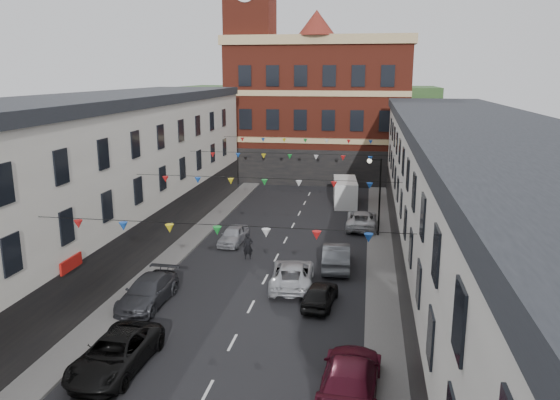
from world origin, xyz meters
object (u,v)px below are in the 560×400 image
Objects in this scene: street_lamp at (377,186)px; white_van at (345,192)px; car_left_c at (115,353)px; car_right_c at (350,377)px; car_right_e at (336,256)px; moving_car at (292,274)px; car_left_d at (148,292)px; car_left_e at (233,235)px; car_right_f at (362,220)px; car_right_d at (320,294)px; pedestrian at (248,246)px.

street_lamp is 1.12× the size of white_van.
car_right_c is (9.72, -0.29, 0.05)m from car_left_c.
car_right_e is 0.93× the size of moving_car.
car_left_e is at bearing 82.03° from car_left_d.
car_right_f is at bearing -82.81° from white_van.
car_right_f reaches higher than car_right_d.
street_lamp is 1.10× the size of car_right_c.
car_right_c is at bearing -58.85° from car_left_e.
car_right_c is 1.04× the size of moving_car.
car_right_c is 11.24m from moving_car.
car_left_e is 0.79× the size of car_right_e.
car_right_c is (-1.05, -21.34, -3.12)m from street_lamp.
car_left_e is 0.73× the size of moving_car.
car_right_e is (-1.42, 14.05, 0.02)m from car_right_c.
street_lamp is 1.20× the size of car_left_d.
white_van is at bearing -91.94° from car_right_e.
car_right_d is at bearing 122.05° from moving_car.
car_left_e is 3.59m from pedestrian.
car_right_f is (0.00, 23.52, -0.08)m from car_right_c.
car_right_d is 23.36m from white_van.
pedestrian is at bearing -60.09° from car_right_c.
car_left_c is 0.98× the size of white_van.
white_van is at bearing -83.34° from car_right_c.
white_van is at bearing -100.16° from moving_car.
car_right_c is 23.52m from car_right_f.
car_right_c is at bearing 109.66° from car_right_d.
car_left_e is at bearing 90.30° from car_left_c.
car_left_e is at bearing -29.48° from car_right_e.
car_right_f is (9.10, 5.63, 0.05)m from car_left_e.
car_left_d is at bearing -129.60° from street_lamp.
car_right_d is 0.70× the size of white_van.
car_left_c is 16.07m from car_right_e.
street_lamp is at bearing 52.12° from car_left_d.
car_right_d is 3.10m from moving_car.
pedestrian reaches higher than car_left_e.
car_left_c reaches higher than car_left_e.
moving_car is at bearing 74.14° from car_right_f.
car_left_c is 25.19m from car_right_f.
car_right_e reaches higher than car_right_f.
car_right_f is at bearing -90.56° from car_right_d.
car_left_e is at bearing 104.12° from pedestrian.
car_left_d is 0.99× the size of car_right_f.
street_lamp is 1.14× the size of car_left_c.
car_left_c is at bearing 55.99° from car_right_e.
car_right_d is 0.74× the size of car_right_f.
car_left_d is 8.20m from moving_car.
car_right_f is at bearing -101.38° from car_right_e.
car_left_d is 0.96× the size of moving_car.
car_right_c is at bearing 0.63° from car_left_c.
white_van is (-1.70, 7.94, 0.48)m from car_right_f.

